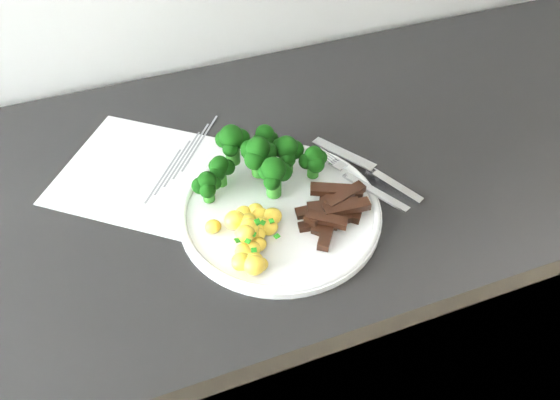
{
  "coord_description": "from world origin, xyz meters",
  "views": [
    {
      "loc": [
        -0.22,
        1.08,
        1.5
      ],
      "look_at": [
        -0.03,
        1.58,
        0.94
      ],
      "focal_mm": 35.94,
      "sensor_mm": 36.0,
      "label": 1
    }
  ],
  "objects_px": {
    "plate": "(280,211)",
    "fork": "(362,182)",
    "counter": "(284,324)",
    "beef_strips": "(332,210)",
    "recipe_paper": "(163,176)",
    "potatoes": "(251,234)",
    "knife": "(379,177)",
    "broccoli": "(260,157)"
  },
  "relations": [
    {
      "from": "plate",
      "to": "beef_strips",
      "type": "relative_size",
      "value": 2.54
    },
    {
      "from": "recipe_paper",
      "to": "fork",
      "type": "height_order",
      "value": "fork"
    },
    {
      "from": "beef_strips",
      "to": "fork",
      "type": "height_order",
      "value": "beef_strips"
    },
    {
      "from": "broccoli",
      "to": "beef_strips",
      "type": "bearing_deg",
      "value": -57.03
    },
    {
      "from": "potatoes",
      "to": "fork",
      "type": "xyz_separation_m",
      "value": [
        0.18,
        0.04,
        -0.01
      ]
    },
    {
      "from": "counter",
      "to": "knife",
      "type": "xyz_separation_m",
      "value": [
        0.12,
        -0.08,
        0.46
      ]
    },
    {
      "from": "counter",
      "to": "plate",
      "type": "xyz_separation_m",
      "value": [
        -0.04,
        -0.09,
        0.46
      ]
    },
    {
      "from": "beef_strips",
      "to": "knife",
      "type": "distance_m",
      "value": 0.11
    },
    {
      "from": "counter",
      "to": "broccoli",
      "type": "bearing_deg",
      "value": -156.77
    },
    {
      "from": "plate",
      "to": "fork",
      "type": "height_order",
      "value": "fork"
    },
    {
      "from": "beef_strips",
      "to": "potatoes",
      "type": "bearing_deg",
      "value": -177.05
    },
    {
      "from": "counter",
      "to": "potatoes",
      "type": "xyz_separation_m",
      "value": [
        -0.1,
        -0.13,
        0.48
      ]
    },
    {
      "from": "recipe_paper",
      "to": "fork",
      "type": "bearing_deg",
      "value": -26.24
    },
    {
      "from": "plate",
      "to": "fork",
      "type": "xyz_separation_m",
      "value": [
        0.13,
        0.0,
        0.01
      ]
    },
    {
      "from": "counter",
      "to": "potatoes",
      "type": "bearing_deg",
      "value": -127.07
    },
    {
      "from": "plate",
      "to": "beef_strips",
      "type": "xyz_separation_m",
      "value": [
        0.06,
        -0.03,
        0.01
      ]
    },
    {
      "from": "potatoes",
      "to": "knife",
      "type": "relative_size",
      "value": 0.64
    },
    {
      "from": "plate",
      "to": "recipe_paper",
      "type": "bearing_deg",
      "value": 136.08
    },
    {
      "from": "beef_strips",
      "to": "fork",
      "type": "distance_m",
      "value": 0.07
    },
    {
      "from": "broccoli",
      "to": "beef_strips",
      "type": "distance_m",
      "value": 0.13
    },
    {
      "from": "broccoli",
      "to": "knife",
      "type": "xyz_separation_m",
      "value": [
        0.17,
        -0.06,
        -0.04
      ]
    },
    {
      "from": "fork",
      "to": "counter",
      "type": "bearing_deg",
      "value": 133.38
    },
    {
      "from": "potatoes",
      "to": "fork",
      "type": "relative_size",
      "value": 0.7
    },
    {
      "from": "counter",
      "to": "beef_strips",
      "type": "height_order",
      "value": "beef_strips"
    },
    {
      "from": "fork",
      "to": "broccoli",
      "type": "bearing_deg",
      "value": 152.74
    },
    {
      "from": "plate",
      "to": "broccoli",
      "type": "relative_size",
      "value": 1.42
    },
    {
      "from": "recipe_paper",
      "to": "potatoes",
      "type": "height_order",
      "value": "potatoes"
    },
    {
      "from": "fork",
      "to": "potatoes",
      "type": "bearing_deg",
      "value": -167.02
    },
    {
      "from": "fork",
      "to": "knife",
      "type": "bearing_deg",
      "value": 16.92
    },
    {
      "from": "potatoes",
      "to": "fork",
      "type": "bearing_deg",
      "value": 12.98
    },
    {
      "from": "counter",
      "to": "fork",
      "type": "xyz_separation_m",
      "value": [
        0.08,
        -0.09,
        0.47
      ]
    },
    {
      "from": "recipe_paper",
      "to": "broccoli",
      "type": "distance_m",
      "value": 0.16
    },
    {
      "from": "recipe_paper",
      "to": "potatoes",
      "type": "distance_m",
      "value": 0.19
    },
    {
      "from": "counter",
      "to": "plate",
      "type": "height_order",
      "value": "plate"
    },
    {
      "from": "broccoli",
      "to": "recipe_paper",
      "type": "bearing_deg",
      "value": 154.79
    },
    {
      "from": "recipe_paper",
      "to": "knife",
      "type": "relative_size",
      "value": 2.07
    },
    {
      "from": "counter",
      "to": "knife",
      "type": "distance_m",
      "value": 0.49
    },
    {
      "from": "fork",
      "to": "plate",
      "type": "bearing_deg",
      "value": -179.07
    },
    {
      "from": "recipe_paper",
      "to": "beef_strips",
      "type": "distance_m",
      "value": 0.26
    },
    {
      "from": "counter",
      "to": "plate",
      "type": "distance_m",
      "value": 0.48
    },
    {
      "from": "potatoes",
      "to": "beef_strips",
      "type": "relative_size",
      "value": 1.03
    },
    {
      "from": "recipe_paper",
      "to": "knife",
      "type": "bearing_deg",
      "value": -21.83
    }
  ]
}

